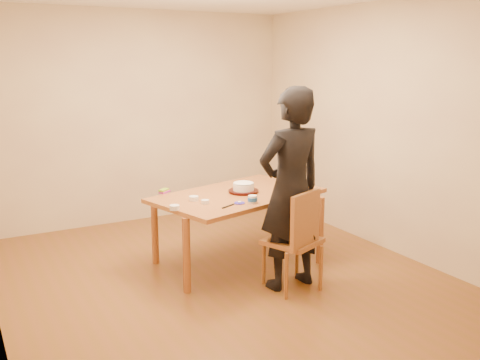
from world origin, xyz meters
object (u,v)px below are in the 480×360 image
dining_table (238,195)px  cake_plate (244,191)px  cake (244,187)px  person (291,189)px  dining_chair (292,241)px

dining_table → cake_plate: size_ratio=5.36×
cake → person: (0.08, -0.74, 0.12)m
cake → person: size_ratio=0.12×
dining_table → cake: 0.11m
person → cake_plate: bearing=-87.5°
person → dining_chair: bearing=86.5°
dining_chair → person: person is taller
dining_table → cake: size_ratio=7.79×
dining_chair → person: bearing=67.9°
person → cake: bearing=-87.5°
cake_plate → person: (0.08, -0.74, 0.17)m
dining_table → cake_plate: bearing=-9.7°
cake_plate → person: bearing=-84.0°
cake → person: person is taller
dining_chair → person: 0.48m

